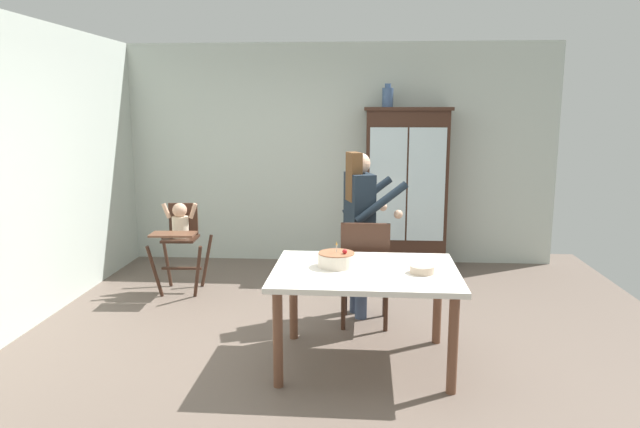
% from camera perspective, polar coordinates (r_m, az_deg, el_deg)
% --- Properties ---
extents(ground_plane, '(6.24, 6.24, 0.00)m').
position_cam_1_polar(ground_plane, '(4.96, 0.45, -12.37)').
color(ground_plane, '#66564C').
extents(wall_back, '(5.32, 0.06, 2.70)m').
position_cam_1_polar(wall_back, '(7.22, 1.75, 5.89)').
color(wall_back, beige).
rests_on(wall_back, ground_plane).
extents(wall_left, '(0.06, 5.32, 2.70)m').
position_cam_1_polar(wall_left, '(5.44, -28.44, 3.15)').
color(wall_left, beige).
rests_on(wall_left, ground_plane).
extents(china_cabinet, '(1.01, 0.48, 1.93)m').
position_cam_1_polar(china_cabinet, '(7.01, 8.43, 2.54)').
color(china_cabinet, '#382116').
rests_on(china_cabinet, ground_plane).
extents(ceramic_vase, '(0.13, 0.13, 0.27)m').
position_cam_1_polar(ceramic_vase, '(6.94, 6.70, 11.42)').
color(ceramic_vase, '#3D567F').
rests_on(ceramic_vase, china_cabinet).
extents(high_chair_with_toddler, '(0.60, 0.70, 0.95)m').
position_cam_1_polar(high_chair_with_toddler, '(6.21, -13.63, -1.64)').
color(high_chair_with_toddler, '#382116').
rests_on(high_chair_with_toddler, ground_plane).
extents(adult_person, '(0.61, 0.60, 1.53)m').
position_cam_1_polar(adult_person, '(5.28, 3.98, 0.02)').
color(adult_person, '#3D4C6B').
rests_on(adult_person, ground_plane).
extents(dining_table, '(1.38, 1.06, 0.74)m').
position_cam_1_polar(dining_table, '(4.35, 4.48, -6.62)').
color(dining_table, silver).
rests_on(dining_table, ground_plane).
extents(birthday_cake, '(0.28, 0.28, 0.19)m').
position_cam_1_polar(birthday_cake, '(4.37, 1.64, -4.50)').
color(birthday_cake, beige).
rests_on(birthday_cake, dining_table).
extents(serving_bowl, '(0.18, 0.18, 0.05)m').
position_cam_1_polar(serving_bowl, '(4.27, 10.05, -5.40)').
color(serving_bowl, '#C6AD93').
rests_on(serving_bowl, dining_table).
extents(dining_chair_far_side, '(0.45, 0.45, 0.96)m').
position_cam_1_polar(dining_chair_far_side, '(5.08, 4.47, -5.17)').
color(dining_chair_far_side, '#382116').
rests_on(dining_chair_far_side, ground_plane).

